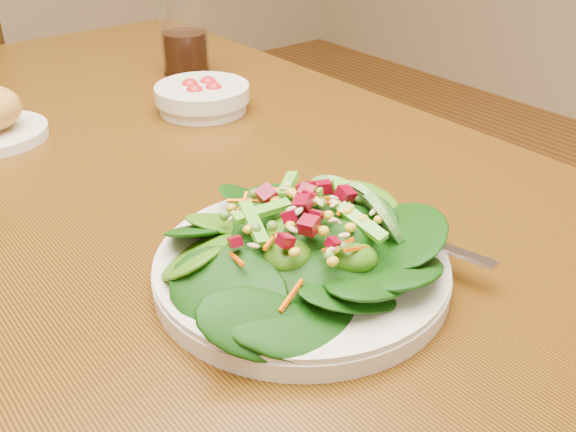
# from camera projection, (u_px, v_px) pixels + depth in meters

# --- Properties ---
(dining_table) EXTENTS (0.90, 1.40, 0.75)m
(dining_table) POSITION_uv_depth(u_px,v_px,m) (138.00, 235.00, 0.87)
(dining_table) COLOR #643A0D
(dining_table) RESTS_ON ground_plane
(salad_plate) EXTENTS (0.28, 0.28, 0.08)m
(salad_plate) POSITION_uv_depth(u_px,v_px,m) (309.00, 249.00, 0.60)
(salad_plate) COLOR silver
(salad_plate) RESTS_ON dining_table
(tomato_bowl) EXTENTS (0.14, 0.14, 0.05)m
(tomato_bowl) POSITION_uv_depth(u_px,v_px,m) (202.00, 97.00, 0.98)
(tomato_bowl) COLOR silver
(tomato_bowl) RESTS_ON dining_table
(drinking_glass) EXTENTS (0.08, 0.08, 0.15)m
(drinking_glass) POSITION_uv_depth(u_px,v_px,m) (185.00, 38.00, 1.13)
(drinking_glass) COLOR silver
(drinking_glass) RESTS_ON dining_table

